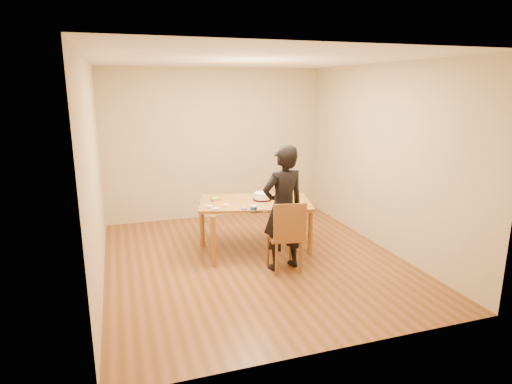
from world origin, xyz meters
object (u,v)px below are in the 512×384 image
object	(u,v)px
person	(283,208)
cake_plate	(262,199)
dining_chair	(284,237)
cake	(262,196)
dining_table	(255,203)

from	to	relation	value
person	cake_plate	bearing A→B (deg)	-99.13
dining_chair	cake	size ratio (longest dim) A/B	1.62
cake	person	bearing A→B (deg)	-88.17
dining_table	person	bearing A→B (deg)	-63.72
dining_chair	cake	distance (m)	0.89
cake_plate	cake	size ratio (longest dim) A/B	1.15
dining_chair	cake_plate	world-z (taller)	cake_plate
dining_chair	person	size ratio (longest dim) A/B	0.24
dining_table	cake	distance (m)	0.15
cake_plate	cake	bearing A→B (deg)	90.00
person	dining_table	bearing A→B (deg)	-89.35
dining_chair	person	world-z (taller)	person
cake_plate	cake	xyz separation A→B (m)	(0.00, 0.00, 0.05)
cake_plate	person	bearing A→B (deg)	-88.17
dining_table	cake_plate	bearing A→B (deg)	30.63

